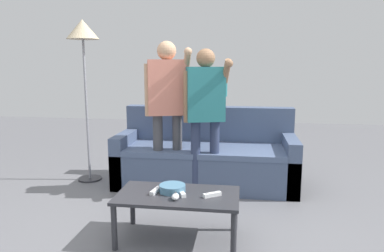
% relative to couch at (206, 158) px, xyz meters
% --- Properties ---
extents(ground_plane, '(12.00, 12.00, 0.00)m').
position_rel_couch_xyz_m(ground_plane, '(-0.13, -1.37, -0.30)').
color(ground_plane, slate).
extents(couch, '(2.04, 0.84, 0.88)m').
position_rel_couch_xyz_m(couch, '(0.00, 0.00, 0.00)').
color(couch, '#475675').
rests_on(couch, ground).
extents(coffee_table, '(0.96, 0.52, 0.38)m').
position_rel_couch_xyz_m(coffee_table, '(-0.08, -1.41, 0.03)').
color(coffee_table, '#2D2D33').
rests_on(coffee_table, ground).
extents(snack_bowl, '(0.21, 0.21, 0.06)m').
position_rel_couch_xyz_m(snack_bowl, '(-0.13, -1.37, 0.11)').
color(snack_bowl, teal).
rests_on(snack_bowl, coffee_table).
extents(game_remote_nunchuk, '(0.06, 0.09, 0.05)m').
position_rel_couch_xyz_m(game_remote_nunchuk, '(-0.07, -1.53, 0.11)').
color(game_remote_nunchuk, white).
rests_on(game_remote_nunchuk, coffee_table).
extents(floor_lamp, '(0.37, 0.37, 1.89)m').
position_rel_couch_xyz_m(floor_lamp, '(-1.42, -0.09, 1.36)').
color(floor_lamp, '#2D2D33').
rests_on(floor_lamp, ground).
extents(player_center, '(0.50, 0.34, 1.55)m').
position_rel_couch_xyz_m(player_center, '(0.03, -0.40, 0.67)').
color(player_center, '#2D3856').
rests_on(player_center, ground).
extents(player_left, '(0.52, 0.33, 1.63)m').
position_rel_couch_xyz_m(player_left, '(-0.39, -0.30, 0.73)').
color(player_left, '#47474C').
rests_on(player_left, ground).
extents(game_remote_wand_near, '(0.07, 0.16, 0.03)m').
position_rel_couch_xyz_m(game_remote_wand_near, '(-0.26, -1.41, 0.10)').
color(game_remote_wand_near, white).
rests_on(game_remote_wand_near, coffee_table).
extents(game_remote_wand_far, '(0.10, 0.16, 0.03)m').
position_rel_couch_xyz_m(game_remote_wand_far, '(-0.05, -1.42, 0.10)').
color(game_remote_wand_far, white).
rests_on(game_remote_wand_far, coffee_table).
extents(game_remote_wand_spare, '(0.14, 0.11, 0.03)m').
position_rel_couch_xyz_m(game_remote_wand_spare, '(0.20, -1.43, 0.10)').
color(game_remote_wand_spare, white).
rests_on(game_remote_wand_spare, coffee_table).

